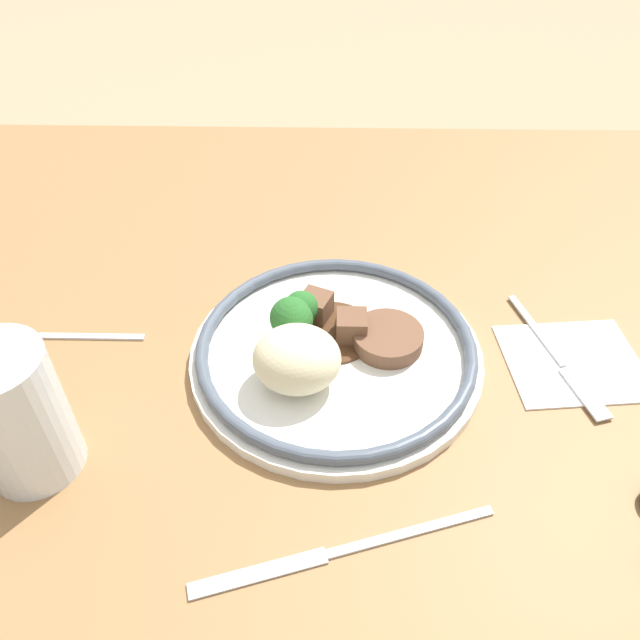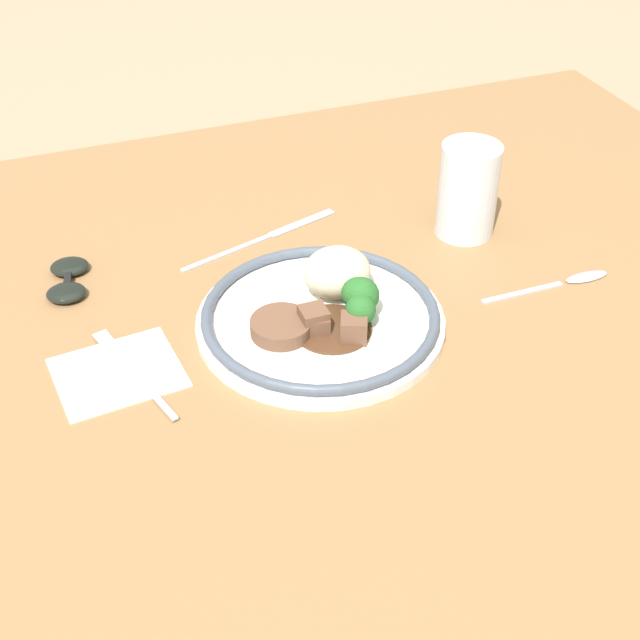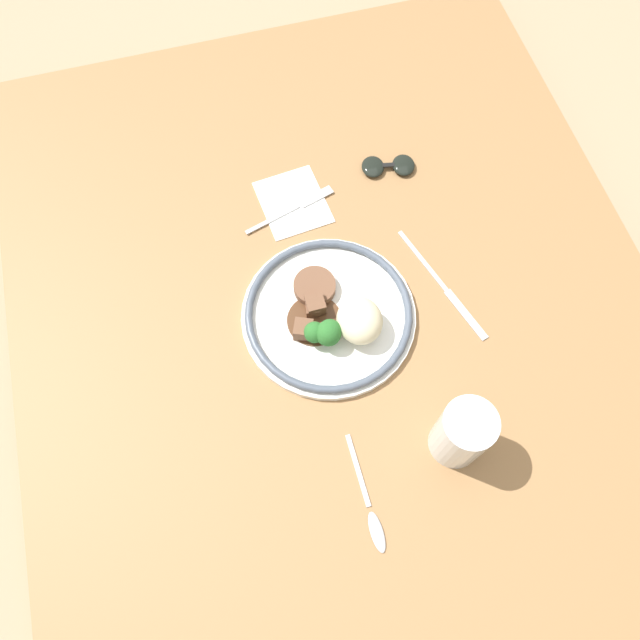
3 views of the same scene
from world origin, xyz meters
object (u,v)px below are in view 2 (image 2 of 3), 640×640
at_px(juice_glass, 467,194).
at_px(spoon, 571,281).
at_px(sunglasses, 68,279).
at_px(fork, 127,365).
at_px(plate, 324,311).
at_px(knife, 267,237).

distance_m(juice_glass, spoon, 0.16).
distance_m(spoon, sunglasses, 0.58).
relative_size(juice_glass, fork, 0.72).
bearing_deg(juice_glass, plate, -153.40).
bearing_deg(juice_glass, spoon, -65.56).
bearing_deg(fork, juice_glass, -91.97).
xyz_separation_m(plate, sunglasses, (-0.25, 0.17, -0.01)).
bearing_deg(spoon, knife, 144.23).
bearing_deg(sunglasses, fork, -66.32).
bearing_deg(fork, plate, -107.02).
bearing_deg(plate, fork, 179.11).
bearing_deg(sunglasses, spoon, -8.28).
bearing_deg(knife, juice_glass, -34.03).
bearing_deg(sunglasses, knife, 15.25).
height_order(juice_glass, spoon, juice_glass).
distance_m(plate, sunglasses, 0.31).
bearing_deg(knife, plate, -105.40).
relative_size(plate, sunglasses, 2.71).
height_order(fork, spoon, same).
xyz_separation_m(juice_glass, knife, (-0.24, 0.07, -0.05)).
relative_size(fork, knife, 0.74).
height_order(plate, spoon, plate).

